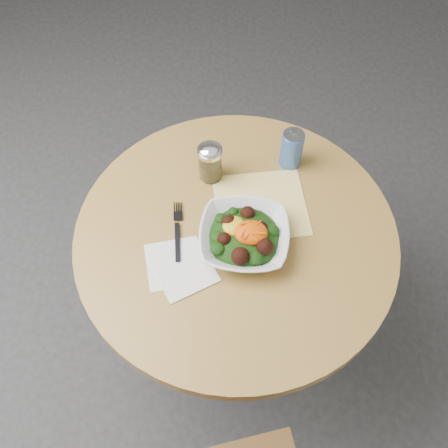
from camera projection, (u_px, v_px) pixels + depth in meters
The scene contains 8 objects.
ground at pixel (232, 330), 2.01m from camera, with size 6.00×6.00×0.00m, color #2A2A2C.
table at pixel (235, 265), 1.55m from camera, with size 0.90×0.90×0.75m.
cloth_napkin at pixel (261, 205), 1.43m from camera, with size 0.26×0.24×0.00m, color #DCAD0B.
paper_napkins at pixel (179, 267), 1.32m from camera, with size 0.22×0.21×0.00m.
salad_bowl at pixel (244, 237), 1.34m from camera, with size 0.25×0.25×0.09m.
fork at pixel (178, 229), 1.38m from camera, with size 0.04×0.20×0.00m.
spice_shaker at pixel (210, 162), 1.44m from camera, with size 0.07×0.07×0.13m.
beverage_can at pixel (292, 149), 1.47m from camera, with size 0.07×0.07×0.13m.
Camera 1 is at (-0.00, -0.74, 1.92)m, focal length 40.00 mm.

